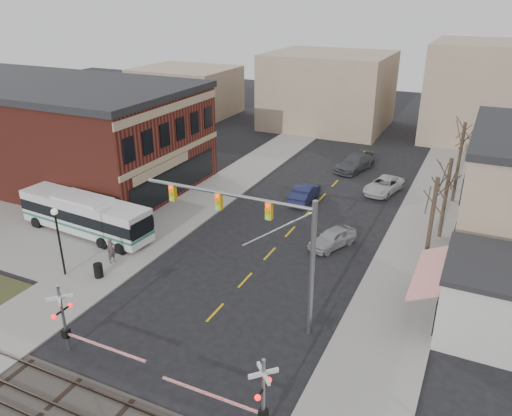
{
  "coord_description": "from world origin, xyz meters",
  "views": [
    {
      "loc": [
        12.74,
        -19.26,
        17.48
      ],
      "look_at": [
        -1.03,
        9.85,
        3.5
      ],
      "focal_mm": 35.0,
      "sensor_mm": 36.0,
      "label": 1
    }
  ],
  "objects_px": {
    "car_b": "(305,193)",
    "car_a": "(333,238)",
    "car_c": "(384,185)",
    "street_lamp": "(57,229)",
    "traffic_signal_mast": "(264,231)",
    "rr_crossing_east": "(254,395)",
    "pedestrian_near": "(111,251)",
    "pedestrian_far": "(133,230)",
    "transit_bus": "(85,214)",
    "car_d": "(355,163)",
    "rr_crossing_west": "(70,322)",
    "trash_bin": "(98,270)"
  },
  "relations": [
    {
      "from": "pedestrian_far",
      "to": "car_b",
      "type": "bearing_deg",
      "value": 19.03
    },
    {
      "from": "transit_bus",
      "to": "pedestrian_near",
      "type": "xyz_separation_m",
      "value": [
        4.86,
        -2.8,
        -0.67
      ]
    },
    {
      "from": "rr_crossing_west",
      "to": "transit_bus",
      "type": "bearing_deg",
      "value": 130.04
    },
    {
      "from": "transit_bus",
      "to": "car_d",
      "type": "bearing_deg",
      "value": 58.23
    },
    {
      "from": "street_lamp",
      "to": "car_c",
      "type": "xyz_separation_m",
      "value": [
        16.0,
        24.32,
        -2.8
      ]
    },
    {
      "from": "car_a",
      "to": "car_d",
      "type": "relative_size",
      "value": 0.72
    },
    {
      "from": "traffic_signal_mast",
      "to": "street_lamp",
      "type": "relative_size",
      "value": 2.13
    },
    {
      "from": "traffic_signal_mast",
      "to": "trash_bin",
      "type": "bearing_deg",
      "value": -177.61
    },
    {
      "from": "traffic_signal_mast",
      "to": "car_c",
      "type": "height_order",
      "value": "traffic_signal_mast"
    },
    {
      "from": "car_c",
      "to": "street_lamp",
      "type": "bearing_deg",
      "value": -109.92
    },
    {
      "from": "transit_bus",
      "to": "pedestrian_far",
      "type": "distance_m",
      "value": 4.14
    },
    {
      "from": "car_c",
      "to": "pedestrian_far",
      "type": "relative_size",
      "value": 3.05
    },
    {
      "from": "car_b",
      "to": "car_a",
      "type": "bearing_deg",
      "value": 122.02
    },
    {
      "from": "car_c",
      "to": "rr_crossing_east",
      "type": "bearing_deg",
      "value": -74.74
    },
    {
      "from": "car_c",
      "to": "pedestrian_near",
      "type": "relative_size",
      "value": 2.81
    },
    {
      "from": "rr_crossing_west",
      "to": "car_d",
      "type": "relative_size",
      "value": 0.98
    },
    {
      "from": "rr_crossing_east",
      "to": "trash_bin",
      "type": "distance_m",
      "value": 16.28
    },
    {
      "from": "trash_bin",
      "to": "car_b",
      "type": "height_order",
      "value": "car_b"
    },
    {
      "from": "street_lamp",
      "to": "pedestrian_far",
      "type": "xyz_separation_m",
      "value": [
        0.96,
        6.07,
        -2.55
      ]
    },
    {
      "from": "car_d",
      "to": "pedestrian_near",
      "type": "relative_size",
      "value": 3.15
    },
    {
      "from": "car_a",
      "to": "car_c",
      "type": "relative_size",
      "value": 0.81
    },
    {
      "from": "traffic_signal_mast",
      "to": "car_a",
      "type": "relative_size",
      "value": 2.47
    },
    {
      "from": "transit_bus",
      "to": "traffic_signal_mast",
      "type": "xyz_separation_m",
      "value": [
        17.09,
        -4.25,
        4.05
      ]
    },
    {
      "from": "transit_bus",
      "to": "car_d",
      "type": "distance_m",
      "value": 28.32
    },
    {
      "from": "rr_crossing_east",
      "to": "street_lamp",
      "type": "bearing_deg",
      "value": 160.03
    },
    {
      "from": "trash_bin",
      "to": "car_d",
      "type": "relative_size",
      "value": 0.17
    },
    {
      "from": "transit_bus",
      "to": "street_lamp",
      "type": "bearing_deg",
      "value": -60.69
    },
    {
      "from": "street_lamp",
      "to": "rr_crossing_west",
      "type": "bearing_deg",
      "value": -42.0
    },
    {
      "from": "traffic_signal_mast",
      "to": "car_d",
      "type": "distance_m",
      "value": 28.83
    },
    {
      "from": "car_b",
      "to": "car_d",
      "type": "bearing_deg",
      "value": -101.74
    },
    {
      "from": "rr_crossing_east",
      "to": "trash_bin",
      "type": "height_order",
      "value": "rr_crossing_east"
    },
    {
      "from": "transit_bus",
      "to": "traffic_signal_mast",
      "type": "height_order",
      "value": "traffic_signal_mast"
    },
    {
      "from": "transit_bus",
      "to": "rr_crossing_west",
      "type": "relative_size",
      "value": 2.1
    },
    {
      "from": "trash_bin",
      "to": "car_a",
      "type": "distance_m",
      "value": 16.73
    },
    {
      "from": "traffic_signal_mast",
      "to": "rr_crossing_east",
      "type": "height_order",
      "value": "traffic_signal_mast"
    },
    {
      "from": "pedestrian_near",
      "to": "rr_crossing_east",
      "type": "bearing_deg",
      "value": -107.08
    },
    {
      "from": "transit_bus",
      "to": "rr_crossing_west",
      "type": "xyz_separation_m",
      "value": [
        9.31,
        -11.08,
        0.27
      ]
    },
    {
      "from": "transit_bus",
      "to": "car_b",
      "type": "relative_size",
      "value": 2.51
    },
    {
      "from": "transit_bus",
      "to": "car_d",
      "type": "relative_size",
      "value": 2.06
    },
    {
      "from": "transit_bus",
      "to": "pedestrian_near",
      "type": "distance_m",
      "value": 5.65
    },
    {
      "from": "trash_bin",
      "to": "pedestrian_near",
      "type": "bearing_deg",
      "value": 104.3
    },
    {
      "from": "trash_bin",
      "to": "car_b",
      "type": "xyz_separation_m",
      "value": [
        7.69,
        18.41,
        0.17
      ]
    },
    {
      "from": "street_lamp",
      "to": "car_d",
      "type": "relative_size",
      "value": 0.84
    },
    {
      "from": "traffic_signal_mast",
      "to": "car_a",
      "type": "xyz_separation_m",
      "value": [
        0.88,
        10.48,
        -5.05
      ]
    },
    {
      "from": "car_c",
      "to": "pedestrian_near",
      "type": "xyz_separation_m",
      "value": [
        -14.21,
        -21.67,
        0.32
      ]
    },
    {
      "from": "trash_bin",
      "to": "car_c",
      "type": "height_order",
      "value": "car_c"
    },
    {
      "from": "rr_crossing_east",
      "to": "car_c",
      "type": "height_order",
      "value": "rr_crossing_east"
    },
    {
      "from": "pedestrian_near",
      "to": "street_lamp",
      "type": "bearing_deg",
      "value": 158.99
    },
    {
      "from": "transit_bus",
      "to": "rr_crossing_east",
      "type": "distance_m",
      "value": 23.16
    },
    {
      "from": "trash_bin",
      "to": "pedestrian_far",
      "type": "relative_size",
      "value": 0.57
    }
  ]
}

